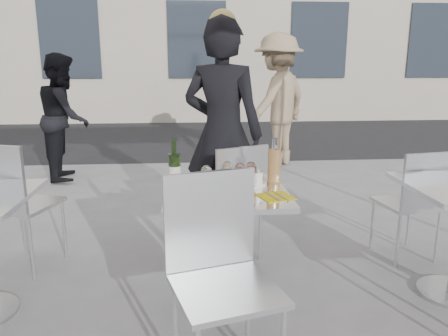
{
  "coord_description": "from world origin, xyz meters",
  "views": [
    {
      "loc": [
        -0.21,
        -2.47,
        1.49
      ],
      "look_at": [
        0.0,
        0.15,
        0.85
      ],
      "focal_mm": 35.0,
      "sensor_mm": 36.0,
      "label": 1
    }
  ],
  "objects": [
    {
      "name": "side_chair_rfar",
      "position": [
        1.46,
        0.51,
        0.51
      ],
      "size": [
        0.46,
        0.47,
        0.87
      ],
      "rotation": [
        0.0,
        0.0,
        3.31
      ],
      "color": "silver",
      "rests_on": "ground"
    },
    {
      "name": "sugar_shaker",
      "position": [
        0.2,
        0.07,
        0.8
      ],
      "size": [
        0.06,
        0.06,
        0.11
      ],
      "color": "white",
      "rests_on": "main_table"
    },
    {
      "name": "carafe",
      "position": [
        0.31,
        0.12,
        0.87
      ],
      "size": [
        0.08,
        0.08,
        0.29
      ],
      "color": "tan",
      "rests_on": "main_table"
    },
    {
      "name": "napkin_right",
      "position": [
        0.27,
        -0.15,
        0.75
      ],
      "size": [
        0.22,
        0.22,
        0.01
      ],
      "rotation": [
        0.0,
        0.0,
        0.29
      ],
      "color": "yellow",
      "rests_on": "main_table"
    },
    {
      "name": "pizza_near",
      "position": [
        -0.0,
        -0.14,
        0.76
      ],
      "size": [
        0.32,
        0.32,
        0.02
      ],
      "color": "tan",
      "rests_on": "main_table"
    },
    {
      "name": "wineglass_white_b",
      "position": [
        0.02,
        0.09,
        0.86
      ],
      "size": [
        0.07,
        0.07,
        0.16
      ],
      "color": "white",
      "rests_on": "main_table"
    },
    {
      "name": "pedestrian_b",
      "position": [
        1.06,
        3.77,
        0.95
      ],
      "size": [
        1.35,
        1.37,
        1.89
      ],
      "primitive_type": "imported",
      "rotation": [
        0.0,
        0.0,
        3.95
      ],
      "color": "#907A5D",
      "rests_on": "ground"
    },
    {
      "name": "chair_near",
      "position": [
        -0.09,
        -0.61,
        0.59
      ],
      "size": [
        0.56,
        0.57,
        0.99
      ],
      "rotation": [
        0.0,
        0.0,
        0.28
      ],
      "color": "silver",
      "rests_on": "ground"
    },
    {
      "name": "wineglass_red_b",
      "position": [
        0.16,
        0.07,
        0.86
      ],
      "size": [
        0.07,
        0.07,
        0.16
      ],
      "color": "white",
      "rests_on": "main_table"
    },
    {
      "name": "pizza_far",
      "position": [
        0.11,
        0.17,
        0.77
      ],
      "size": [
        0.32,
        0.32,
        0.03
      ],
      "color": "white",
      "rests_on": "main_table"
    },
    {
      "name": "wine_bottle",
      "position": [
        -0.31,
        0.13,
        0.86
      ],
      "size": [
        0.07,
        0.08,
        0.29
      ],
      "color": "#2D4D1C",
      "rests_on": "main_table"
    },
    {
      "name": "street_asphalt",
      "position": [
        0.0,
        6.5,
        0.0
      ],
      "size": [
        24.0,
        5.0,
        0.0
      ],
      "primitive_type": "cube",
      "color": "black",
      "rests_on": "ground"
    },
    {
      "name": "chair_far",
      "position": [
        0.12,
        0.63,
        0.54
      ],
      "size": [
        0.54,
        0.55,
        0.91
      ],
      "rotation": [
        0.0,
        0.0,
        3.52
      ],
      "color": "silver",
      "rests_on": "ground"
    },
    {
      "name": "woman_diner",
      "position": [
        0.06,
        1.06,
        0.92
      ],
      "size": [
        0.79,
        0.68,
        1.84
      ],
      "primitive_type": "imported",
      "rotation": [
        0.0,
        0.0,
        2.72
      ],
      "color": "black",
      "rests_on": "ground"
    },
    {
      "name": "ground",
      "position": [
        0.0,
        0.0,
        0.0
      ],
      "size": [
        80.0,
        80.0,
        0.0
      ],
      "primitive_type": "plane",
      "color": "slate"
    },
    {
      "name": "napkin_left",
      "position": [
        -0.23,
        -0.17,
        0.75
      ],
      "size": [
        0.22,
        0.22,
        0.01
      ],
      "rotation": [
        0.0,
        0.0,
        0.25
      ],
      "color": "yellow",
      "rests_on": "main_table"
    },
    {
      "name": "side_chair_lfar",
      "position": [
        -1.46,
        0.55,
        0.57
      ],
      "size": [
        0.56,
        0.57,
        0.96
      ],
      "rotation": [
        0.0,
        0.0,
        2.8
      ],
      "color": "silver",
      "rests_on": "ground"
    },
    {
      "name": "wineglass_red_a",
      "position": [
        0.09,
        0.04,
        0.86
      ],
      "size": [
        0.07,
        0.07,
        0.16
      ],
      "color": "white",
      "rests_on": "main_table"
    },
    {
      "name": "pedestrian_a",
      "position": [
        -1.81,
        3.25,
        0.8
      ],
      "size": [
        0.72,
        0.86,
        1.6
      ],
      "primitive_type": "imported",
      "rotation": [
        0.0,
        0.0,
        1.73
      ],
      "color": "black",
      "rests_on": "ground"
    },
    {
      "name": "main_table",
      "position": [
        0.0,
        0.0,
        0.54
      ],
      "size": [
        0.72,
        0.72,
        0.75
      ],
      "color": "#B7BABF",
      "rests_on": "ground"
    },
    {
      "name": "wineglass_white_a",
      "position": [
        -0.12,
        -0.01,
        0.86
      ],
      "size": [
        0.07,
        0.07,
        0.16
      ],
      "color": "white",
      "rests_on": "main_table"
    },
    {
      "name": "salad_plate",
      "position": [
        -0.03,
        0.06,
        0.79
      ],
      "size": [
        0.22,
        0.22,
        0.09
      ],
      "color": "white",
      "rests_on": "main_table"
    }
  ]
}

